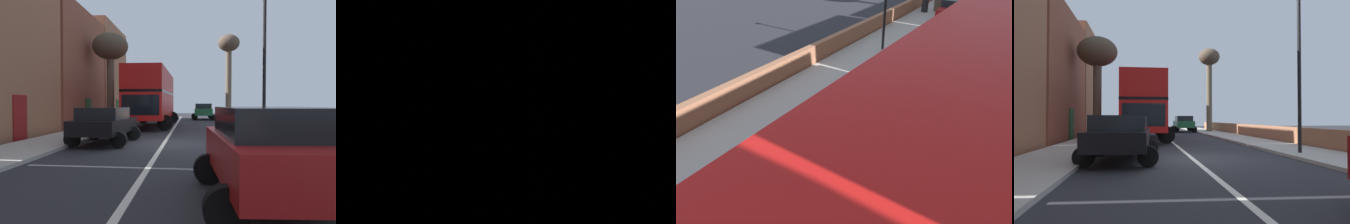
# 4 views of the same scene
# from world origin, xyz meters

# --- Properties ---
(ground_plane) EXTENTS (84.00, 84.00, 0.00)m
(ground_plane) POSITION_xyz_m (0.00, 0.00, 0.00)
(ground_plane) COLOR #28282D
(road_centre_line) EXTENTS (0.16, 54.00, 0.01)m
(road_centre_line) POSITION_xyz_m (0.00, 0.00, 0.00)
(road_centre_line) COLOR silver
(road_centre_line) RESTS_ON ground
(sidewalk_right) EXTENTS (2.60, 60.00, 0.12)m
(sidewalk_right) POSITION_xyz_m (4.90, 0.00, 0.06)
(sidewalk_right) COLOR #B2ADA3
(sidewalk_right) RESTS_ON ground
(boundary_wall_right) EXTENTS (0.36, 54.00, 0.97)m
(boundary_wall_right) POSITION_xyz_m (6.45, 0.00, 0.49)
(boundary_wall_right) COLOR #9E6647
(boundary_wall_right) RESTS_ON ground
(double_decker_bus) EXTENTS (3.62, 11.05, 4.06)m
(double_decker_bus) POSITION_xyz_m (-1.70, 9.94, 2.35)
(double_decker_bus) COLOR red
(double_decker_bus) RESTS_ON ground
(parked_car_red_right_0) EXTENTS (2.62, 4.22, 1.67)m
(parked_car_red_right_0) POSITION_xyz_m (2.50, -8.15, 0.95)
(parked_car_red_right_0) COLOR #AD1919
(parked_car_red_right_0) RESTS_ON ground
(litter_bin_right) EXTENTS (0.55, 0.55, 1.08)m
(litter_bin_right) POSITION_xyz_m (5.30, -9.78, 0.66)
(litter_bin_right) COLOR black
(litter_bin_right) RESTS_ON sidewalk_right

